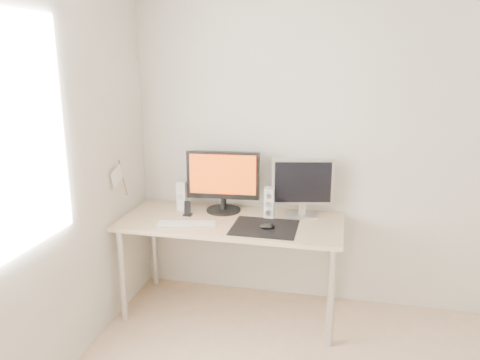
{
  "coord_description": "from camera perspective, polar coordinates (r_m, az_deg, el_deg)",
  "views": [
    {
      "loc": [
        -0.17,
        -1.73,
        1.87
      ],
      "look_at": [
        -0.88,
        1.47,
        1.01
      ],
      "focal_mm": 35.0,
      "sensor_mm": 36.0,
      "label": 1
    }
  ],
  "objects": [
    {
      "name": "main_monitor",
      "position": [
        3.51,
        -2.07,
        0.09
      ],
      "size": [
        0.55,
        0.28,
        0.47
      ],
      "color": "black",
      "rests_on": "desk"
    },
    {
      "name": "phone_dock",
      "position": [
        3.5,
        -6.41,
        -3.8
      ],
      "size": [
        0.06,
        0.05,
        0.11
      ],
      "color": "black",
      "rests_on": "desk"
    },
    {
      "name": "speaker_right",
      "position": [
        3.43,
        3.62,
        -2.76
      ],
      "size": [
        0.07,
        0.09,
        0.22
      ],
      "color": "silver",
      "rests_on": "desk"
    },
    {
      "name": "wall_back",
      "position": [
        3.54,
        15.18,
        4.11
      ],
      "size": [
        3.5,
        0.0,
        3.5
      ],
      "primitive_type": "plane",
      "rotation": [
        1.57,
        0.0,
        0.0
      ],
      "color": "white",
      "rests_on": "ground"
    },
    {
      "name": "speaker_left",
      "position": [
        3.62,
        -7.04,
        -1.88
      ],
      "size": [
        0.07,
        0.09,
        0.22
      ],
      "color": "white",
      "rests_on": "desk"
    },
    {
      "name": "keyboard",
      "position": [
        3.32,
        -6.49,
        -5.33
      ],
      "size": [
        0.44,
        0.21,
        0.02
      ],
      "color": "silver",
      "rests_on": "desk"
    },
    {
      "name": "mouse",
      "position": [
        3.21,
        3.27,
        -5.67
      ],
      "size": [
        0.1,
        0.06,
        0.04
      ],
      "primitive_type": "ellipsoid",
      "color": "black",
      "rests_on": "mousepad"
    },
    {
      "name": "desk",
      "position": [
        3.43,
        -1.09,
        -6.11
      ],
      "size": [
        1.6,
        0.7,
        0.73
      ],
      "color": "#D1B587",
      "rests_on": "ground"
    },
    {
      "name": "mousepad",
      "position": [
        3.25,
        3.0,
        -5.8
      ],
      "size": [
        0.45,
        0.4,
        0.0
      ],
      "primitive_type": "cube",
      "color": "black",
      "rests_on": "desk"
    },
    {
      "name": "pennant",
      "position": [
        3.45,
        -14.54,
        0.44
      ],
      "size": [
        0.01,
        0.23,
        0.29
      ],
      "color": "#A57F54",
      "rests_on": "wall_left"
    },
    {
      "name": "second_monitor",
      "position": [
        3.43,
        7.64,
        -0.6
      ],
      "size": [
        0.45,
        0.2,
        0.43
      ],
      "color": "silver",
      "rests_on": "desk"
    }
  ]
}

